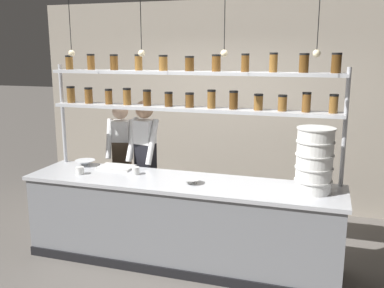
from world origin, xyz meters
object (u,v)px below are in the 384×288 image
at_px(container_stack, 314,160).
at_px(chef_center, 145,159).
at_px(prep_bowl_near_left, 85,163).
at_px(chef_left, 122,156).
at_px(prep_bowl_center_front, 192,181).
at_px(serving_cup_by_board, 80,171).
at_px(cutting_board, 117,167).
at_px(serving_cup_front, 136,171).
at_px(spice_shelf_unit, 190,94).

bearing_deg(container_stack, chef_center, 165.42).
bearing_deg(prep_bowl_near_left, container_stack, -4.50).
height_order(chef_left, prep_bowl_near_left, chef_left).
height_order(chef_center, container_stack, chef_center).
xyz_separation_m(container_stack, prep_bowl_center_front, (-1.20, -0.09, -0.29)).
height_order(prep_bowl_near_left, serving_cup_by_board, serving_cup_by_board).
bearing_deg(cutting_board, prep_bowl_center_front, -16.71).
height_order(container_stack, serving_cup_front, container_stack).
distance_m(chef_center, prep_bowl_near_left, 0.72).
bearing_deg(spice_shelf_unit, container_stack, -12.50).
height_order(spice_shelf_unit, serving_cup_by_board, spice_shelf_unit).
relative_size(container_stack, prep_bowl_center_front, 3.29).
xyz_separation_m(cutting_board, serving_cup_front, (0.33, -0.18, 0.03)).
relative_size(chef_center, serving_cup_front, 19.76).
distance_m(spice_shelf_unit, serving_cup_front, 1.04).
distance_m(prep_bowl_center_front, serving_cup_front, 0.71).
relative_size(prep_bowl_center_front, serving_cup_front, 2.26).
height_order(serving_cup_front, serving_cup_by_board, same).
distance_m(chef_center, cutting_board, 0.38).
height_order(cutting_board, serving_cup_front, serving_cup_front).
bearing_deg(prep_bowl_center_front, prep_bowl_near_left, 168.32).
bearing_deg(spice_shelf_unit, serving_cup_front, -155.40).
bearing_deg(cutting_board, spice_shelf_unit, 5.12).
xyz_separation_m(prep_bowl_near_left, prep_bowl_center_front, (1.43, -0.30, -0.01)).
distance_m(cutting_board, prep_bowl_near_left, 0.41).
bearing_deg(prep_bowl_near_left, prep_bowl_center_front, -11.68).
xyz_separation_m(spice_shelf_unit, chef_center, (-0.65, 0.22, -0.83)).
relative_size(cutting_board, prep_bowl_center_front, 2.07).
bearing_deg(serving_cup_front, cutting_board, 151.70).
height_order(chef_left, container_stack, chef_left).
distance_m(chef_center, serving_cup_front, 0.48).
bearing_deg(chef_left, prep_bowl_center_front, -49.67).
distance_m(chef_left, container_stack, 2.60).
height_order(cutting_board, prep_bowl_center_front, prep_bowl_center_front).
distance_m(prep_bowl_near_left, prep_bowl_center_front, 1.46).
relative_size(chef_center, container_stack, 2.66).
bearing_deg(serving_cup_by_board, spice_shelf_unit, 20.68).
xyz_separation_m(spice_shelf_unit, serving_cup_front, (-0.56, -0.25, -0.84)).
distance_m(chef_center, container_stack, 2.07).
xyz_separation_m(chef_left, prep_bowl_near_left, (-0.18, -0.59, 0.03)).
height_order(prep_bowl_near_left, prep_bowl_center_front, prep_bowl_near_left).
distance_m(prep_bowl_near_left, serving_cup_front, 0.75).
bearing_deg(spice_shelf_unit, chef_left, 155.59).
height_order(spice_shelf_unit, prep_bowl_near_left, spice_shelf_unit).
distance_m(spice_shelf_unit, serving_cup_by_board, 1.49).
bearing_deg(chef_left, container_stack, -32.25).
bearing_deg(container_stack, serving_cup_by_board, -176.84).
bearing_deg(serving_cup_front, spice_shelf_unit, 24.60).
bearing_deg(spice_shelf_unit, cutting_board, -174.88).
relative_size(spice_shelf_unit, serving_cup_by_board, 36.53).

